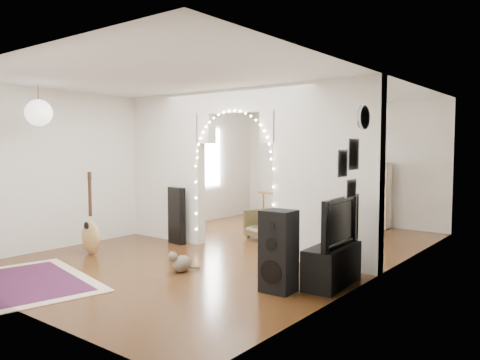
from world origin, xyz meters
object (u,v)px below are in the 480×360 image
Objects in this scene: dining_chair_right at (320,225)px; bookcase at (358,194)px; floor_speaker at (278,251)px; dining_table at (291,195)px; acoustic_guitar at (91,224)px; media_console at (332,265)px; dining_chair_left at (265,224)px.

bookcase is at bearing 73.91° from dining_chair_right.
dining_table is at bearing 117.58° from floor_speaker.
bookcase reaches higher than acoustic_guitar.
bookcase reaches higher than media_console.
bookcase is 1.68m from dining_chair_right.
dining_chair_left reaches higher than media_console.
acoustic_guitar is 2.23× the size of dining_chair_right.
acoustic_guitar is 3.98m from media_console.
dining_chair_left is (-2.37, 1.93, 0.03)m from media_console.
dining_chair_left is at bearing 137.12° from media_console.
acoustic_guitar is 1.15× the size of floor_speaker.
media_console is at bearing -20.92° from dining_chair_left.
floor_speaker is 3.63m from dining_chair_right.
media_console is (3.88, 0.85, -0.24)m from acoustic_guitar.
floor_speaker is 0.99× the size of media_console.
dining_table is (-2.83, 3.58, 0.43)m from media_console.
bookcase is 2.80× the size of dining_chair_right.
dining_table is at bearing 123.65° from dining_chair_left.
bookcase is 2.33× the size of dining_chair_left.
floor_speaker reaches higher than dining_chair_left.
dining_table is at bearing -125.06° from bookcase.
acoustic_guitar is 1.13× the size of media_console.
acoustic_guitar is 0.80× the size of bookcase.
dining_table is at bearing 131.29° from dining_chair_right.
floor_speaker is 4.89m from dining_table.
bookcase is (-1.19, 4.99, 0.22)m from floor_speaker.
media_console is 1.63× the size of dining_chair_left.
bookcase is 2.59m from dining_chair_left.
acoustic_guitar is at bearing -171.46° from media_console.
dining_table reaches higher than media_console.
bookcase is at bearing 106.11° from media_console.
dining_chair_right is at bearing 107.98° from floor_speaker.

